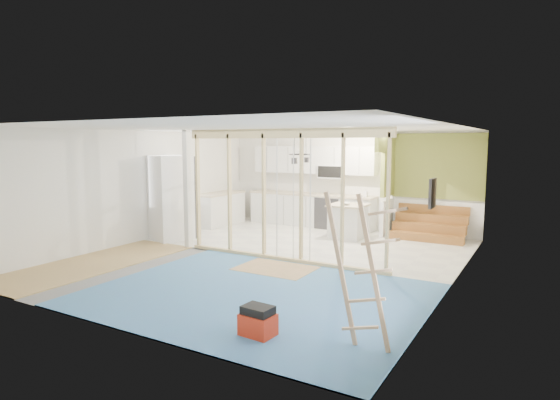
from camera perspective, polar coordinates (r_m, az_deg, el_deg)
The scene contains 17 objects.
room at distance 9.22m, azimuth -1.36°, elevation 0.64°, with size 7.01×8.01×2.61m.
floor_overlays at distance 9.47m, azimuth -0.76°, elevation -7.13°, with size 7.00×8.00×0.03m.
stud_frame at distance 9.31m, azimuth -2.50°, elevation 2.40°, with size 4.66×0.14×2.60m.
base_cabinets at distance 13.01m, azimuth 0.33°, elevation -1.18°, with size 4.45×2.24×0.93m.
upper_cabinets at distance 12.93m, azimuth 4.30°, elevation 4.77°, with size 3.60×0.41×0.85m.
green_partition at distance 11.88m, azimuth 16.54°, elevation 0.06°, with size 2.25×1.51×2.60m.
pot_rack at distance 10.97m, azimuth 2.43°, elevation 5.30°, with size 0.52×0.52×0.72m.
sheathing_panel at distance 6.05m, azimuth 17.23°, elevation -3.07°, with size 0.02×4.00×2.60m, color tan.
electrical_panel at distance 6.60m, azimuth 18.09°, elevation 0.78°, with size 0.04×0.30×0.40m, color #37373C.
ceiling_light at distance 11.34m, azimuth 12.84°, elevation 7.93°, with size 0.32×0.32×0.08m, color #FFEABF.
fridge at distance 11.46m, azimuth -13.25°, elevation 0.25°, with size 1.12×1.08×2.02m.
island at distance 11.48m, azimuth 8.29°, elevation -2.61°, with size 0.86×0.86×0.84m.
bowl at distance 11.30m, azimuth 7.92°, elevation -0.45°, with size 0.24×0.24×0.06m, color beige.
soap_bottle_a at distance 13.77m, azimuth -1.99°, elevation 1.83°, with size 0.11×0.11×0.30m, color #B0B5C4.
soap_bottle_b at distance 12.24m, azimuth 10.41°, elevation 0.87°, with size 0.10×0.10×0.21m, color silver.
toolbox at distance 5.82m, azimuth -2.71°, elevation -14.63°, with size 0.42×0.33×0.38m.
ladder at distance 5.35m, azimuth 9.86°, elevation -8.55°, with size 0.95×0.08×1.76m.
Camera 1 is at (4.78, -7.82, 2.33)m, focal length 30.00 mm.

